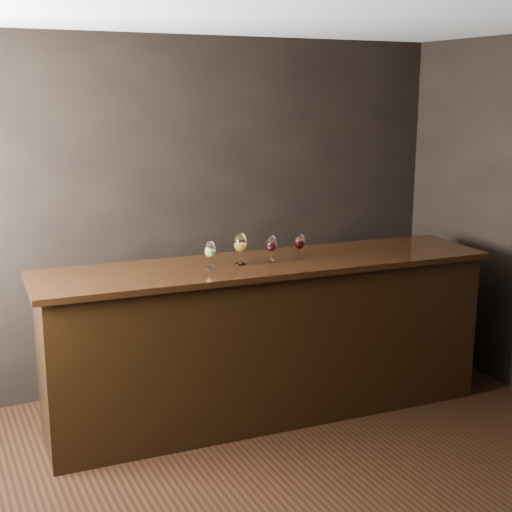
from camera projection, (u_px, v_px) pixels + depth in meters
name	position (u px, v px, depth m)	size (l,w,h in m)	color
room_shell	(248.00, 203.00, 3.64)	(5.02, 4.52, 2.81)	black
bar_counter	(267.00, 341.00, 5.26)	(3.23, 0.70, 1.13)	black
bar_top	(268.00, 264.00, 5.13)	(3.33, 0.77, 0.04)	black
back_bar_shelf	(232.00, 328.00, 5.95)	(2.45, 0.40, 0.88)	black
glass_white	(210.00, 250.00, 4.93)	(0.08, 0.08, 0.18)	white
glass_amber	(240.00, 244.00, 5.01)	(0.09, 0.09, 0.22)	white
glass_red_a	(271.00, 245.00, 5.09)	(0.08, 0.08, 0.18)	white
glass_red_b	(299.00, 243.00, 5.19)	(0.08, 0.08, 0.18)	white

